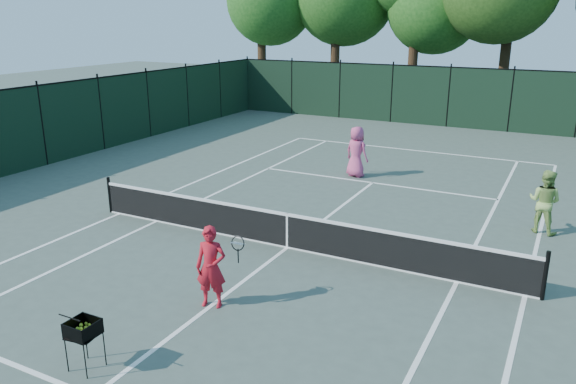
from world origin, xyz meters
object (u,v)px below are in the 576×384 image
at_px(player_pink, 356,152).
at_px(ball_hopper, 83,329).
at_px(coach, 211,267).
at_px(loose_ball_midcourt, 87,322).
at_px(player_green, 544,201).

bearing_deg(player_pink, ball_hopper, 107.69).
height_order(coach, loose_ball_midcourt, coach).
height_order(coach, player_green, player_green).
distance_m(player_pink, player_green, 6.92).
bearing_deg(loose_ball_midcourt, player_green, 51.36).
distance_m(player_pink, loose_ball_midcourt, 11.88).
height_order(player_pink, player_green, player_pink).
bearing_deg(player_green, loose_ball_midcourt, 68.25).
bearing_deg(coach, ball_hopper, -119.42).
bearing_deg(ball_hopper, loose_ball_midcourt, 128.23).
bearing_deg(player_green, coach, 69.94).
relative_size(player_pink, player_green, 1.05).
distance_m(player_green, loose_ball_midcourt, 11.49).
xyz_separation_m(player_green, ball_hopper, (-6.10, -9.95, -0.13)).
distance_m(coach, ball_hopper, 2.74).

